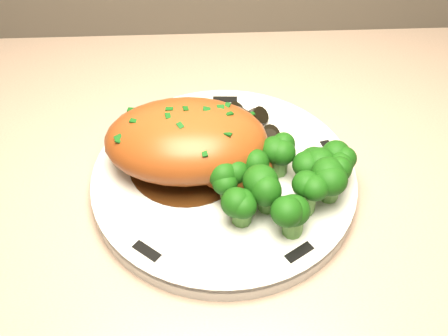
{
  "coord_description": "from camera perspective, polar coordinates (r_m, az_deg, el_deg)",
  "views": [
    {
      "loc": [
        0.06,
        1.33,
        1.32
      ],
      "look_at": [
        0.07,
        1.7,
        0.92
      ],
      "focal_mm": 45.0,
      "sensor_mm": 36.0,
      "label": 1
    }
  ],
  "objects": [
    {
      "name": "plate",
      "position": [
        0.56,
        -0.0,
        -1.3
      ],
      "size": [
        0.3,
        0.3,
        0.02
      ],
      "primitive_type": "cylinder",
      "rotation": [
        0.0,
        0.0,
        0.17
      ],
      "color": "silver",
      "rests_on": "counter"
    },
    {
      "name": "rim_accent_0",
      "position": [
        0.64,
        0.11,
        6.95
      ],
      "size": [
        0.03,
        0.01,
        0.0
      ],
      "primitive_type": "cube",
      "rotation": [
        0.0,
        0.0,
        3.09
      ],
      "color": "black",
      "rests_on": "plate"
    },
    {
      "name": "rim_accent_1",
      "position": [
        0.59,
        -10.55,
        1.97
      ],
      "size": [
        0.02,
        0.03,
        0.0
      ],
      "primitive_type": "cube",
      "rotation": [
        0.0,
        0.0,
        4.34
      ],
      "color": "black",
      "rests_on": "plate"
    },
    {
      "name": "rim_accent_2",
      "position": [
        0.5,
        -7.85,
        -8.38
      ],
      "size": [
        0.03,
        0.02,
        0.0
      ],
      "primitive_type": "cube",
      "rotation": [
        0.0,
        0.0,
        5.6
      ],
      "color": "black",
      "rests_on": "plate"
    },
    {
      "name": "rim_accent_3",
      "position": [
        0.5,
        7.65,
        -8.52
      ],
      "size": [
        0.03,
        0.02,
        0.0
      ],
      "primitive_type": "cube",
      "rotation": [
        0.0,
        0.0,
        6.86
      ],
      "color": "black",
      "rests_on": "plate"
    },
    {
      "name": "rim_accent_4",
      "position": [
        0.59,
        10.65,
        1.81
      ],
      "size": [
        0.02,
        0.03,
        0.0
      ],
      "primitive_type": "cube",
      "rotation": [
        0.0,
        0.0,
        8.11
      ],
      "color": "black",
      "rests_on": "plate"
    },
    {
      "name": "gravy_pool",
      "position": [
        0.57,
        -3.72,
        0.6
      ],
      "size": [
        0.12,
        0.12,
        0.0
      ],
      "primitive_type": "cylinder",
      "color": "black",
      "rests_on": "plate"
    },
    {
      "name": "chicken_breast",
      "position": [
        0.54,
        -3.31,
        2.51
      ],
      "size": [
        0.16,
        0.11,
        0.06
      ],
      "rotation": [
        0.0,
        0.0,
        -0.02
      ],
      "color": "#954419",
      "rests_on": "plate"
    },
    {
      "name": "mushroom_pile",
      "position": [
        0.6,
        3.66,
        3.91
      ],
      "size": [
        0.09,
        0.07,
        0.03
      ],
      "color": "black",
      "rests_on": "plate"
    },
    {
      "name": "broccoli_florets",
      "position": [
        0.52,
        6.24,
        -1.27
      ],
      "size": [
        0.13,
        0.1,
        0.04
      ],
      "rotation": [
        0.0,
        0.0,
        0.34
      ],
      "color": "#548C3B",
      "rests_on": "plate"
    }
  ]
}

